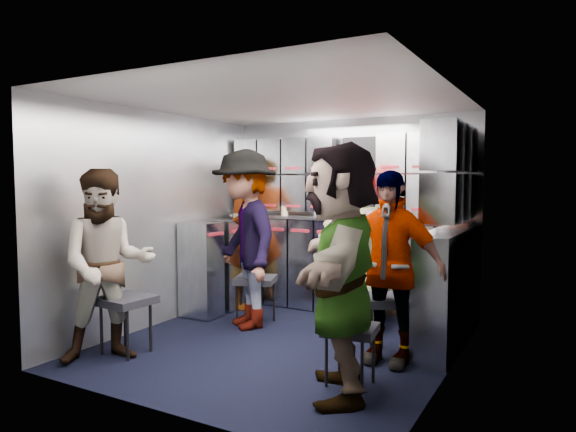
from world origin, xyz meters
The scene contains 29 objects.
floor centered at (0.00, 0.00, 0.00)m, with size 3.00×3.00×0.00m, color black.
wall_back centered at (0.00, 1.50, 1.05)m, with size 2.80×0.04×2.10m, color #8F949C.
wall_left centered at (-1.40, 0.00, 1.05)m, with size 0.04×3.00×2.10m, color #8F949C.
wall_right centered at (1.40, 0.00, 1.05)m, with size 0.04×3.00×2.10m, color #8F949C.
ceiling centered at (0.00, 0.00, 2.10)m, with size 2.80×3.00×0.02m, color silver.
cart_bank_back centered at (0.00, 1.29, 0.49)m, with size 2.68×0.38×0.99m, color #9498A3.
cart_bank_left centered at (-1.19, 0.56, 0.49)m, with size 0.38×0.76×0.99m, color #9498A3.
counter centered at (0.00, 1.29, 1.01)m, with size 2.68×0.42×0.03m, color #AEB1B5.
locker_bank_back centered at (0.00, 1.35, 1.49)m, with size 2.68×0.28×0.82m, color #9498A3.
locker_bank_right centered at (1.25, 0.70, 1.49)m, with size 0.28×1.00×0.82m, color #9498A3.
right_cabinet centered at (1.25, 0.60, 0.50)m, with size 0.28×1.20×1.00m, color #9498A3.
coffee_niche centered at (0.18, 1.41, 1.47)m, with size 0.46×0.16×0.84m, color black, non-canonical shape.
red_latch_strip centered at (0.00, 1.09, 0.88)m, with size 2.60×0.02×0.03m, color maroon.
jump_seat_near_left centered at (-1.02, -0.83, 0.42)m, with size 0.43×0.41×0.47m.
jump_seat_mid_left centered at (-0.59, 0.47, 0.41)m, with size 0.49×0.48×0.46m.
jump_seat_center centered at (0.35, 0.92, 0.44)m, with size 0.54×0.52×0.50m.
jump_seat_mid_right centered at (0.94, 0.19, 0.43)m, with size 0.54×0.52×0.49m.
jump_seat_near_right centered at (0.85, -0.55, 0.37)m, with size 0.40×0.38×0.42m.
attendant_standing centered at (-1.05, 0.94, 0.84)m, with size 0.61×0.40×1.68m, color black.
attendant_arc_a centered at (-1.02, -1.01, 0.76)m, with size 0.74×0.57×1.52m, color black.
attendant_arc_b centered at (-0.59, 0.29, 0.86)m, with size 1.11×0.64×1.72m, color black.
attendant_arc_c centered at (0.35, 0.74, 0.81)m, with size 0.79×0.51×1.61m, color black.
attendant_arc_d centered at (0.94, 0.01, 0.75)m, with size 0.88×0.37×1.50m, color black.
attendant_arc_e centered at (0.85, -0.73, 0.84)m, with size 1.56×0.50×1.68m, color black.
bottle_left centered at (-0.15, 1.24, 1.17)m, with size 0.07×0.07×0.28m, color white.
bottle_mid centered at (-0.28, 1.24, 1.16)m, with size 0.07×0.07×0.27m, color white.
bottle_right centered at (1.13, 1.24, 1.15)m, with size 0.06×0.06×0.23m, color white.
cup_left centered at (-0.68, 1.23, 1.08)m, with size 0.08×0.08×0.10m, color tan.
cup_right centered at (0.88, 1.23, 1.07)m, with size 0.08×0.08×0.09m, color tan.
Camera 1 is at (2.17, -3.81, 1.43)m, focal length 32.00 mm.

